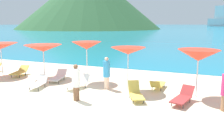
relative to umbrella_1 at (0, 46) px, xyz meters
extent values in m
cube|color=beige|center=(7.25, 6.71, -2.06)|extent=(50.00, 100.00, 0.30)
cube|color=teal|center=(7.25, 224.86, -1.90)|extent=(650.00, 440.00, 0.02)
cylinder|color=silver|center=(0.00, 0.00, -0.90)|extent=(0.05, 0.05, 2.01)
cone|color=red|center=(0.00, 0.00, 0.00)|extent=(2.22, 2.22, 0.39)
sphere|color=silver|center=(0.00, 0.00, 0.13)|extent=(0.07, 0.07, 0.07)
cylinder|color=silver|center=(2.99, 0.48, -0.93)|extent=(0.06, 0.06, 1.95)
cone|color=red|center=(2.99, 0.48, -0.07)|extent=(2.42, 2.42, 0.44)
sphere|color=silver|center=(2.99, 0.48, 0.07)|extent=(0.07, 0.07, 0.07)
cylinder|color=silver|center=(5.91, 0.68, -0.80)|extent=(0.06, 0.06, 2.21)
cone|color=red|center=(5.91, 0.68, 0.19)|extent=(1.71, 1.71, 0.45)
sphere|color=silver|center=(5.91, 0.68, 0.33)|extent=(0.07, 0.07, 0.07)
cylinder|color=silver|center=(8.65, -0.08, -0.86)|extent=(0.05, 0.05, 2.09)
cone|color=red|center=(8.65, -0.08, 0.09)|extent=(1.89, 1.89, 0.36)
sphere|color=silver|center=(8.65, -0.08, 0.21)|extent=(0.07, 0.07, 0.07)
cylinder|color=silver|center=(11.95, 0.02, -0.87)|extent=(0.06, 0.06, 2.07)
cone|color=red|center=(11.95, 0.02, 0.03)|extent=(1.96, 1.96, 0.53)
sphere|color=silver|center=(11.95, 0.02, 0.19)|extent=(0.07, 0.07, 0.07)
cube|color=#D8BF4C|center=(1.32, -0.01, -1.66)|extent=(0.90, 1.24, 0.05)
cube|color=#D8BF4C|center=(1.12, 0.73, -1.51)|extent=(0.70, 0.60, 0.34)
cylinder|color=#333338|center=(1.15, -0.42, -1.80)|extent=(0.04, 0.04, 0.22)
cylinder|color=#333338|center=(1.67, -0.28, -1.80)|extent=(0.04, 0.04, 0.22)
cylinder|color=#333338|center=(0.95, 0.34, -1.80)|extent=(0.04, 0.04, 0.22)
cylinder|color=#333338|center=(1.46, 0.48, -1.80)|extent=(0.04, 0.04, 0.22)
cube|color=#D8BF4C|center=(9.56, -1.63, -1.70)|extent=(0.95, 1.14, 0.05)
cube|color=#D8BF4C|center=(9.26, -1.05, -1.43)|extent=(0.61, 0.53, 0.55)
cylinder|color=#333338|center=(9.50, -2.00, -1.81)|extent=(0.04, 0.04, 0.19)
cylinder|color=#333338|center=(9.91, -1.79, -1.81)|extent=(0.04, 0.04, 0.19)
cylinder|color=#333338|center=(9.17, -1.38, -1.81)|extent=(0.04, 0.04, 0.19)
cylinder|color=#333338|center=(9.58, -1.16, -1.81)|extent=(0.04, 0.04, 0.19)
cube|color=#D8BF4C|center=(10.09, 0.71, -1.69)|extent=(0.57, 1.23, 0.05)
cube|color=#D8BF4C|center=(10.06, -0.07, -1.50)|extent=(0.52, 0.40, 0.40)
cylinder|color=#333338|center=(10.33, 1.08, -1.81)|extent=(0.04, 0.04, 0.19)
cylinder|color=#333338|center=(9.88, 1.10, -1.81)|extent=(0.04, 0.04, 0.19)
cylinder|color=#333338|center=(10.30, 0.24, -1.81)|extent=(0.04, 0.04, 0.19)
cylinder|color=#333338|center=(9.85, 0.25, -1.81)|extent=(0.04, 0.04, 0.19)
cube|color=white|center=(4.22, -1.71, -1.69)|extent=(0.76, 1.14, 0.05)
cube|color=white|center=(4.08, -1.06, -1.51)|extent=(0.59, 0.44, 0.38)
cylinder|color=#333338|center=(4.05, -2.07, -1.81)|extent=(0.04, 0.04, 0.19)
cylinder|color=#333338|center=(4.52, -1.97, -1.81)|extent=(0.04, 0.04, 0.19)
cylinder|color=#333338|center=(3.90, -1.36, -1.81)|extent=(0.04, 0.04, 0.19)
cylinder|color=#333338|center=(4.37, -1.26, -1.81)|extent=(0.04, 0.04, 0.19)
cube|color=#A53333|center=(11.39, -1.38, -1.68)|extent=(0.86, 1.31, 0.05)
cube|color=#A53333|center=(11.59, -0.62, -1.48)|extent=(0.62, 0.54, 0.43)
cylinder|color=#333338|center=(11.06, -1.69, -1.81)|extent=(0.04, 0.04, 0.20)
cylinder|color=#333338|center=(11.52, -1.81, -1.81)|extent=(0.04, 0.04, 0.20)
cylinder|color=#333338|center=(11.28, -0.88, -1.81)|extent=(0.04, 0.04, 0.20)
cylinder|color=#333338|center=(11.74, -1.00, -1.81)|extent=(0.04, 0.04, 0.20)
cube|color=white|center=(4.33, -0.12, -1.71)|extent=(0.91, 1.39, 0.05)
cube|color=white|center=(4.12, 0.69, -1.54)|extent=(0.68, 0.57, 0.38)
cylinder|color=#333338|center=(4.17, -0.59, -1.82)|extent=(0.04, 0.04, 0.17)
cylinder|color=#333338|center=(4.68, -0.46, -1.82)|extent=(0.04, 0.04, 0.17)
cylinder|color=#333338|center=(3.95, 0.28, -1.82)|extent=(0.04, 0.04, 0.17)
cylinder|color=#333338|center=(4.47, 0.41, -1.82)|extent=(0.04, 0.04, 0.17)
cube|color=white|center=(6.15, -1.03, -1.67)|extent=(0.82, 1.28, 0.05)
cube|color=white|center=(6.34, -0.36, -1.45)|extent=(0.55, 0.39, 0.46)
cylinder|color=#333338|center=(5.84, -1.33, -1.80)|extent=(0.04, 0.04, 0.21)
cylinder|color=#333338|center=(6.27, -1.45, -1.80)|extent=(0.04, 0.04, 0.21)
cylinder|color=#333338|center=(6.06, -0.54, -1.80)|extent=(0.04, 0.04, 0.21)
cylinder|color=#333338|center=(6.49, -0.66, -1.80)|extent=(0.04, 0.04, 0.21)
cylinder|color=beige|center=(7.60, -0.37, -1.59)|extent=(0.27, 0.27, 0.64)
cylinder|color=#3399D8|center=(7.60, -0.37, -0.85)|extent=(0.36, 0.36, 0.83)
sphere|color=beige|center=(7.60, -0.37, -0.35)|extent=(0.21, 0.21, 0.21)
cylinder|color=brown|center=(7.06, -2.51, -1.60)|extent=(0.27, 0.27, 0.62)
cylinder|color=white|center=(7.06, -2.51, -0.88)|extent=(0.36, 0.36, 0.81)
sphere|color=brown|center=(7.06, -2.51, -0.39)|extent=(0.20, 0.20, 0.20)
cylinder|color=#A3704C|center=(13.02, -1.43, -1.59)|extent=(0.26, 0.26, 0.63)
camera|label=1|loc=(12.05, -10.80, 1.47)|focal=36.19mm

